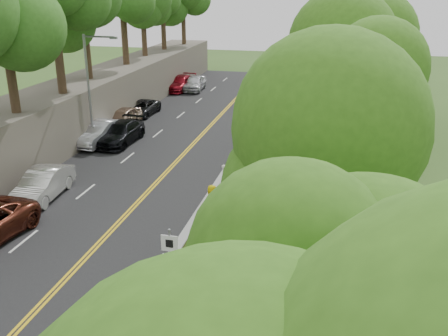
# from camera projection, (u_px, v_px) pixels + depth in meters

# --- Properties ---
(ground) EXTENTS (140.00, 140.00, 0.00)m
(ground) POSITION_uv_depth(u_px,v_px,m) (171.00, 260.00, 21.64)
(ground) COLOR #33511E
(ground) RESTS_ON ground
(road) EXTENTS (11.20, 66.00, 0.04)m
(road) POSITION_uv_depth(u_px,v_px,m) (167.00, 147.00, 36.46)
(road) COLOR black
(road) RESTS_ON ground
(sidewalk) EXTENTS (4.20, 66.00, 0.05)m
(sidewalk) POSITION_uv_depth(u_px,v_px,m) (275.00, 155.00, 34.78)
(sidewalk) COLOR gray
(sidewalk) RESTS_ON ground
(jersey_barrier) EXTENTS (0.42, 66.00, 0.60)m
(jersey_barrier) POSITION_uv_depth(u_px,v_px,m) (243.00, 148.00, 35.17)
(jersey_barrier) COLOR #A3D620
(jersey_barrier) RESTS_ON ground
(rock_embankment) EXTENTS (5.00, 66.00, 4.00)m
(rock_embankment) POSITION_uv_depth(u_px,v_px,m) (64.00, 114.00, 37.47)
(rock_embankment) COLOR #595147
(rock_embankment) RESTS_ON ground
(chainlink_fence) EXTENTS (0.04, 66.00, 2.00)m
(chainlink_fence) POSITION_uv_depth(u_px,v_px,m) (306.00, 143.00, 34.00)
(chainlink_fence) COLOR slate
(chainlink_fence) RESTS_ON ground
(trees_fenceside) EXTENTS (7.00, 66.00, 14.00)m
(trees_fenceside) POSITION_uv_depth(u_px,v_px,m) (349.00, 55.00, 31.40)
(trees_fenceside) COLOR #3E781C
(trees_fenceside) RESTS_ON ground
(streetlight) EXTENTS (2.52, 0.22, 8.00)m
(streetlight) POSITION_uv_depth(u_px,v_px,m) (91.00, 83.00, 34.99)
(streetlight) COLOR gray
(streetlight) RESTS_ON ground
(signpost) EXTENTS (0.62, 0.09, 3.10)m
(signpost) POSITION_uv_depth(u_px,v_px,m) (170.00, 259.00, 17.98)
(signpost) COLOR gray
(signpost) RESTS_ON sidewalk
(construction_barrel) EXTENTS (0.54, 0.54, 0.89)m
(construction_barrel) POSITION_uv_depth(u_px,v_px,m) (300.00, 111.00, 44.50)
(construction_barrel) COLOR #C87318
(construction_barrel) RESTS_ON sidewalk
(concrete_block) EXTENTS (1.31, 1.04, 0.81)m
(concrete_block) POSITION_uv_depth(u_px,v_px,m) (279.00, 230.00, 23.31)
(concrete_block) COLOR gray
(concrete_block) RESTS_ON sidewalk
(car_1) EXTENTS (2.09, 5.02, 1.61)m
(car_1) POSITION_uv_depth(u_px,v_px,m) (43.00, 185.00, 27.46)
(car_1) COLOR silver
(car_1) RESTS_ON road
(car_3) EXTENTS (2.35, 5.47, 1.57)m
(car_3) POSITION_uv_depth(u_px,v_px,m) (121.00, 133.00, 36.96)
(car_3) COLOR black
(car_3) RESTS_ON road
(car_4) EXTENTS (2.09, 4.81, 1.62)m
(car_4) POSITION_uv_depth(u_px,v_px,m) (122.00, 118.00, 40.89)
(car_4) COLOR #A1846D
(car_4) RESTS_ON road
(car_5) EXTENTS (2.29, 5.24, 1.68)m
(car_5) POSITION_uv_depth(u_px,v_px,m) (100.00, 133.00, 36.80)
(car_5) COLOR silver
(car_5) RESTS_ON road
(car_6) EXTENTS (2.30, 4.81, 1.32)m
(car_6) POSITION_uv_depth(u_px,v_px,m) (142.00, 108.00, 44.74)
(car_6) COLOR black
(car_6) RESTS_ON road
(car_7) EXTENTS (2.65, 5.65, 1.59)m
(car_7) POSITION_uv_depth(u_px,v_px,m) (180.00, 83.00, 54.96)
(car_7) COLOR maroon
(car_7) RESTS_ON road
(car_8) EXTENTS (2.21, 4.93, 1.64)m
(car_8) POSITION_uv_depth(u_px,v_px,m) (195.00, 83.00, 54.94)
(car_8) COLOR silver
(car_8) RESTS_ON road
(painter_0) EXTENTS (0.79, 1.01, 1.82)m
(painter_0) POSITION_uv_depth(u_px,v_px,m) (212.00, 202.00, 25.02)
(painter_0) COLOR #C1AE06
(painter_0) RESTS_ON sidewalk
(painter_1) EXTENTS (0.54, 0.73, 1.82)m
(painter_1) POSITION_uv_depth(u_px,v_px,m) (225.00, 180.00, 27.79)
(painter_1) COLOR silver
(painter_1) RESTS_ON sidewalk
(painter_2) EXTENTS (0.80, 0.91, 1.56)m
(painter_2) POSITION_uv_depth(u_px,v_px,m) (242.00, 173.00, 29.21)
(painter_2) COLOR black
(painter_2) RESTS_ON sidewalk
(painter_3) EXTENTS (0.94, 1.19, 1.62)m
(painter_3) POSITION_uv_depth(u_px,v_px,m) (216.00, 207.00, 24.77)
(painter_3) COLOR brown
(painter_3) RESTS_ON sidewalk
(person_far) EXTENTS (1.04, 0.57, 1.69)m
(person_far) POSITION_uv_depth(u_px,v_px,m) (301.00, 138.00, 35.52)
(person_far) COLOR black
(person_far) RESTS_ON sidewalk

